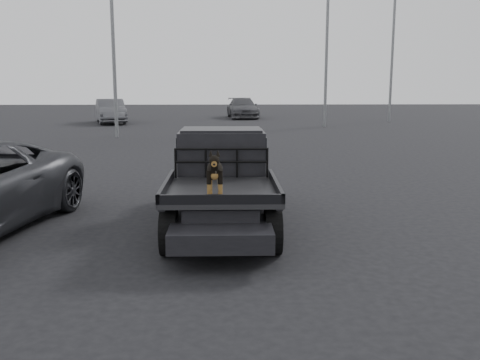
{
  "coord_description": "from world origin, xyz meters",
  "views": [
    {
      "loc": [
        0.65,
        -8.16,
        2.72
      ],
      "look_at": [
        0.86,
        -0.46,
        1.31
      ],
      "focal_mm": 40.0,
      "sensor_mm": 36.0,
      "label": 1
    }
  ],
  "objects_px": {
    "dog": "(215,173)",
    "distant_car_b": "(243,108)",
    "floodlight_mid": "(328,16)",
    "distant_car_a": "(111,111)",
    "floodlight_far": "(395,3)",
    "flatbed_ute": "(222,203)"
  },
  "relations": [
    {
      "from": "floodlight_far",
      "to": "dog",
      "type": "bearing_deg",
      "value": -111.95
    },
    {
      "from": "distant_car_a",
      "to": "distant_car_b",
      "type": "relative_size",
      "value": 0.93
    },
    {
      "from": "distant_car_b",
      "to": "floodlight_far",
      "type": "xyz_separation_m",
      "value": [
        10.28,
        -4.2,
        7.3
      ]
    },
    {
      "from": "flatbed_ute",
      "to": "distant_car_b",
      "type": "bearing_deg",
      "value": 87.41
    },
    {
      "from": "dog",
      "to": "distant_car_b",
      "type": "height_order",
      "value": "dog"
    },
    {
      "from": "dog",
      "to": "distant_car_b",
      "type": "distance_m",
      "value": 33.59
    },
    {
      "from": "distant_car_a",
      "to": "distant_car_b",
      "type": "distance_m",
      "value": 10.54
    },
    {
      "from": "floodlight_far",
      "to": "floodlight_mid",
      "type": "bearing_deg",
      "value": -140.8
    },
    {
      "from": "dog",
      "to": "distant_car_b",
      "type": "bearing_deg",
      "value": 87.37
    },
    {
      "from": "flatbed_ute",
      "to": "dog",
      "type": "relative_size",
      "value": 7.3
    },
    {
      "from": "distant_car_a",
      "to": "floodlight_mid",
      "type": "bearing_deg",
      "value": -30.42
    },
    {
      "from": "distant_car_b",
      "to": "distant_car_a",
      "type": "bearing_deg",
      "value": -154.23
    },
    {
      "from": "floodlight_far",
      "to": "flatbed_ute",
      "type": "bearing_deg",
      "value": -112.86
    },
    {
      "from": "distant_car_b",
      "to": "floodlight_mid",
      "type": "height_order",
      "value": "floodlight_mid"
    },
    {
      "from": "distant_car_b",
      "to": "floodlight_mid",
      "type": "xyz_separation_m",
      "value": [
        4.85,
        -8.63,
        5.93
      ]
    },
    {
      "from": "distant_car_b",
      "to": "floodlight_mid",
      "type": "bearing_deg",
      "value": -64.8
    },
    {
      "from": "flatbed_ute",
      "to": "distant_car_b",
      "type": "distance_m",
      "value": 32.06
    },
    {
      "from": "dog",
      "to": "floodlight_mid",
      "type": "distance_m",
      "value": 26.29
    },
    {
      "from": "dog",
      "to": "distant_car_b",
      "type": "relative_size",
      "value": 0.14
    },
    {
      "from": "distant_car_b",
      "to": "floodlight_mid",
      "type": "relative_size",
      "value": 0.44
    },
    {
      "from": "dog",
      "to": "floodlight_far",
      "type": "height_order",
      "value": "floodlight_far"
    },
    {
      "from": "distant_car_a",
      "to": "floodlight_mid",
      "type": "distance_m",
      "value": 15.55
    }
  ]
}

